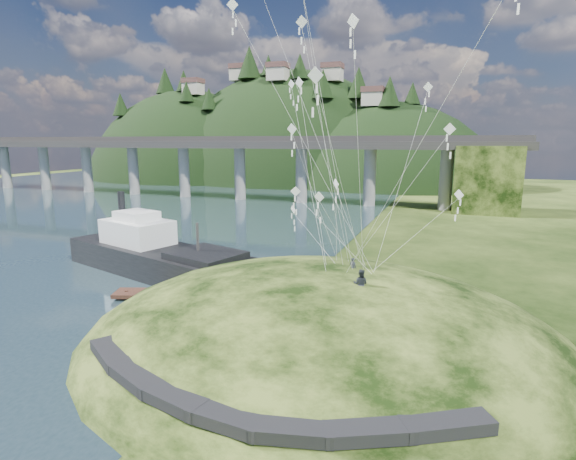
% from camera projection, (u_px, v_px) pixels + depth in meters
% --- Properties ---
extents(ground, '(320.00, 320.00, 0.00)m').
position_uv_depth(ground, '(209.00, 335.00, 32.93)').
color(ground, black).
rests_on(ground, ground).
extents(grass_hill, '(36.00, 32.00, 13.00)m').
position_uv_depth(grass_hill, '(321.00, 359.00, 32.34)').
color(grass_hill, black).
rests_on(grass_hill, ground).
extents(footpath, '(22.29, 5.84, 0.83)m').
position_uv_depth(footpath, '(240.00, 399.00, 21.02)').
color(footpath, black).
rests_on(footpath, ground).
extents(bridge, '(160.00, 11.00, 15.00)m').
position_uv_depth(bridge, '(261.00, 159.00, 104.47)').
color(bridge, '#2D2B2B').
rests_on(bridge, ground).
extents(far_ridge, '(153.00, 70.00, 94.50)m').
position_uv_depth(far_ridge, '(276.00, 201.00, 161.58)').
color(far_ridge, black).
rests_on(far_ridge, ground).
extents(work_barge, '(24.82, 13.20, 8.39)m').
position_uv_depth(work_barge, '(155.00, 253.00, 48.12)').
color(work_barge, black).
rests_on(work_barge, ground).
extents(wooden_dock, '(13.92, 6.67, 1.00)m').
position_uv_depth(wooden_dock, '(192.00, 294.00, 40.43)').
color(wooden_dock, '#341C15').
rests_on(wooden_dock, ground).
extents(kite_flyers, '(2.09, 4.20, 1.98)m').
position_uv_depth(kite_flyers, '(359.00, 267.00, 29.43)').
color(kite_flyers, '#242830').
rests_on(kite_flyers, ground).
extents(kite_swarm, '(17.51, 16.91, 21.19)m').
position_uv_depth(kite_swarm, '(332.00, 103.00, 29.97)').
color(kite_swarm, white).
rests_on(kite_swarm, ground).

